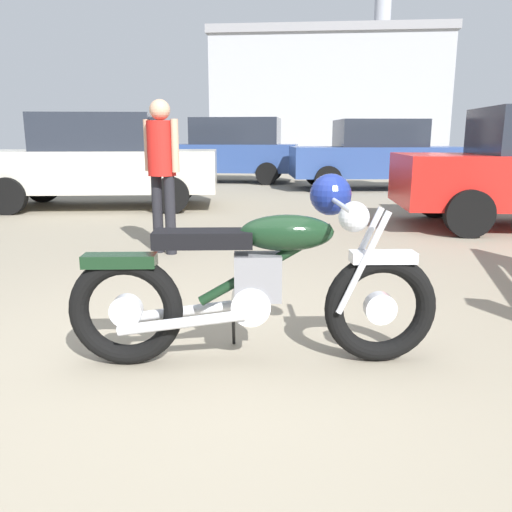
{
  "coord_description": "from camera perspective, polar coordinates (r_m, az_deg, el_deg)",
  "views": [
    {
      "loc": [
        0.44,
        -2.65,
        1.28
      ],
      "look_at": [
        0.28,
        0.92,
        0.46
      ],
      "focal_mm": 36.75,
      "sensor_mm": 36.0,
      "label": 1
    }
  ],
  "objects": [
    {
      "name": "vintage_motorcycle",
      "position": [
        2.96,
        0.82,
        -2.5
      ],
      "size": [
        2.08,
        0.73,
        1.07
      ],
      "rotation": [
        0.0,
        0.0,
        0.07
      ],
      "color": "black",
      "rests_on": "ground_plane"
    },
    {
      "name": "industrial_building",
      "position": [
        38.58,
        7.61,
        16.81
      ],
      "size": [
        15.42,
        11.66,
        15.96
      ],
      "rotation": [
        0.0,
        0.0,
        -0.05
      ],
      "color": "#9EA0A8",
      "rests_on": "ground_plane"
    },
    {
      "name": "bystander",
      "position": [
        5.83,
        -10.22,
        10.16
      ],
      "size": [
        0.41,
        0.3,
        1.66
      ],
      "rotation": [
        0.0,
        0.0,
        1.08
      ],
      "color": "black",
      "rests_on": "ground_plane"
    },
    {
      "name": "ground_plane",
      "position": [
        2.97,
        -6.32,
        -12.62
      ],
      "size": [
        80.0,
        80.0,
        0.0
      ],
      "primitive_type": "plane",
      "color": "gray"
    },
    {
      "name": "silver_sedan_mid",
      "position": [
        15.14,
        -2.77,
        11.52
      ],
      "size": [
        4.01,
        2.05,
        1.78
      ],
      "rotation": [
        0.0,
        0.0,
        3.07
      ],
      "color": "black",
      "rests_on": "ground_plane"
    },
    {
      "name": "dark_sedan_left",
      "position": [
        13.36,
        13.12,
        10.68
      ],
      "size": [
        4.32,
        2.16,
        1.67
      ],
      "rotation": [
        0.0,
        0.0,
        0.08
      ],
      "color": "black",
      "rests_on": "ground_plane"
    },
    {
      "name": "pale_sedan_back",
      "position": [
        10.04,
        -16.64,
        9.85
      ],
      "size": [
        4.35,
        2.24,
        1.67
      ],
      "rotation": [
        0.0,
        0.0,
        0.1
      ],
      "color": "black",
      "rests_on": "ground_plane"
    }
  ]
}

